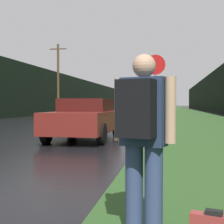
# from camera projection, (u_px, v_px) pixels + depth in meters

# --- Properties ---
(grass_verge) EXTENTS (6.00, 240.00, 0.02)m
(grass_verge) POSITION_uv_depth(u_px,v_px,m) (186.00, 114.00, 40.14)
(grass_verge) COLOR #2D5123
(grass_verge) RESTS_ON ground_plane
(lane_stripe_c) EXTENTS (0.12, 3.00, 0.01)m
(lane_stripe_c) POSITION_uv_depth(u_px,v_px,m) (59.00, 131.00, 13.92)
(lane_stripe_c) COLOR silver
(lane_stripe_c) RESTS_ON ground_plane
(lane_stripe_d) EXTENTS (0.12, 3.00, 0.01)m
(lane_stripe_d) POSITION_uv_depth(u_px,v_px,m) (95.00, 122.00, 20.80)
(lane_stripe_d) COLOR silver
(lane_stripe_d) RESTS_ON ground_plane
(treeline_far_side) EXTENTS (2.00, 140.00, 5.28)m
(treeline_far_side) POSITION_uv_depth(u_px,v_px,m) (81.00, 96.00, 53.01)
(treeline_far_side) COLOR black
(treeline_far_side) RESTS_ON ground_plane
(treeline_near_side) EXTENTS (2.00, 140.00, 6.79)m
(treeline_near_side) POSITION_uv_depth(u_px,v_px,m) (223.00, 90.00, 48.80)
(treeline_near_side) COLOR black
(treeline_near_side) RESTS_ON ground_plane
(utility_pole_far) EXTENTS (1.80, 0.24, 7.45)m
(utility_pole_far) POSITION_uv_depth(u_px,v_px,m) (58.00, 79.00, 32.27)
(utility_pole_far) COLOR #4C3823
(utility_pole_far) RESTS_ON ground_plane
(stop_sign) EXTENTS (0.74, 0.07, 3.05)m
(stop_sign) POSITION_uv_depth(u_px,v_px,m) (155.00, 86.00, 11.49)
(stop_sign) COLOR slate
(stop_sign) RESTS_ON ground_plane
(hitchhiker_with_backpack) EXTENTS (0.56, 0.48, 1.66)m
(hitchhiker_with_backpack) POSITION_uv_depth(u_px,v_px,m) (142.00, 134.00, 2.76)
(hitchhiker_with_backpack) COLOR navy
(hitchhiker_with_backpack) RESTS_ON ground_plane
(car_passing_near) EXTENTS (1.97, 4.16, 1.41)m
(car_passing_near) POSITION_uv_depth(u_px,v_px,m) (85.00, 119.00, 10.77)
(car_passing_near) COLOR maroon
(car_passing_near) RESTS_ON ground_plane
(car_passing_far) EXTENTS (1.83, 4.22, 1.45)m
(car_passing_far) POSITION_uv_depth(u_px,v_px,m) (142.00, 109.00, 32.74)
(car_passing_far) COLOR #4C514C
(car_passing_far) RESTS_ON ground_plane
(delivery_truck) EXTENTS (2.53, 8.00, 3.76)m
(delivery_truck) POSITION_uv_depth(u_px,v_px,m) (146.00, 102.00, 93.00)
(delivery_truck) COLOR #6E684F
(delivery_truck) RESTS_ON ground_plane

